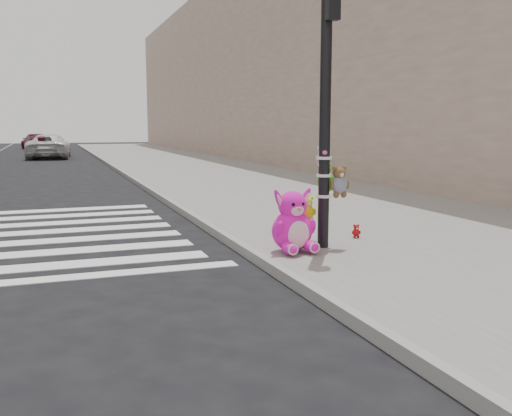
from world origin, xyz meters
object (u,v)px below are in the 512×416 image
object	(u,v)px
signal_pole	(326,137)
pink_bunny	(293,225)
red_teddy	(356,231)
car_white_near	(49,146)

from	to	relation	value
signal_pole	pink_bunny	bearing A→B (deg)	-164.86
red_teddy	car_white_near	size ratio (longest dim) A/B	0.04
pink_bunny	car_white_near	xyz separation A→B (m)	(-3.12, 28.07, 0.17)
signal_pole	red_teddy	size ratio (longest dim) A/B	18.43
signal_pole	car_white_near	size ratio (longest dim) A/B	0.81
red_teddy	car_white_near	distance (m)	27.87
pink_bunny	car_white_near	size ratio (longest dim) A/B	0.19
pink_bunny	red_teddy	size ratio (longest dim) A/B	4.21
red_teddy	car_white_near	world-z (taller)	car_white_near
pink_bunny	car_white_near	world-z (taller)	car_white_near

